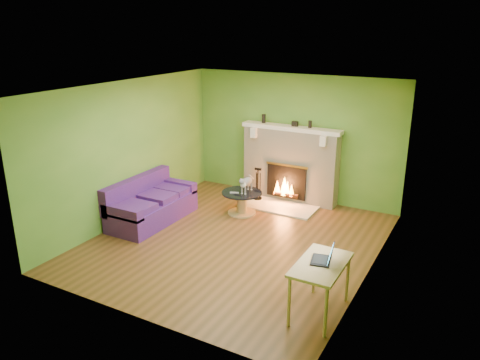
% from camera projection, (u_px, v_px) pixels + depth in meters
% --- Properties ---
extents(floor, '(5.00, 5.00, 0.00)m').
position_uv_depth(floor, '(236.00, 241.00, 8.00)').
color(floor, '#563818').
rests_on(floor, ground).
extents(ceiling, '(5.00, 5.00, 0.00)m').
position_uv_depth(ceiling, '(235.00, 88.00, 7.17)').
color(ceiling, white).
rests_on(ceiling, wall_back).
extents(wall_back, '(5.00, 0.00, 5.00)m').
position_uv_depth(wall_back, '(295.00, 138.00, 9.66)').
color(wall_back, '#46812A').
rests_on(wall_back, floor).
extents(wall_front, '(5.00, 0.00, 5.00)m').
position_uv_depth(wall_front, '(132.00, 223.00, 5.51)').
color(wall_front, '#46812A').
rests_on(wall_front, floor).
extents(wall_left, '(0.00, 5.00, 5.00)m').
position_uv_depth(wall_left, '(129.00, 152.00, 8.61)').
color(wall_left, '#46812A').
rests_on(wall_left, floor).
extents(wall_right, '(0.00, 5.00, 5.00)m').
position_uv_depth(wall_right, '(375.00, 191.00, 6.56)').
color(wall_right, '#46812A').
rests_on(wall_right, floor).
extents(window_frame, '(0.00, 1.20, 1.20)m').
position_uv_depth(window_frame, '(359.00, 194.00, 5.73)').
color(window_frame, silver).
rests_on(window_frame, wall_right).
extents(window_pane, '(0.00, 1.06, 1.06)m').
position_uv_depth(window_pane, '(358.00, 194.00, 5.74)').
color(window_pane, white).
rests_on(window_pane, wall_right).
extents(fireplace, '(2.10, 0.46, 1.58)m').
position_uv_depth(fireplace, '(290.00, 164.00, 9.68)').
color(fireplace, beige).
rests_on(fireplace, floor).
extents(hearth, '(1.50, 0.75, 0.03)m').
position_uv_depth(hearth, '(279.00, 206.00, 9.49)').
color(hearth, beige).
rests_on(hearth, floor).
extents(mantel, '(2.10, 0.28, 0.08)m').
position_uv_depth(mantel, '(291.00, 128.00, 9.42)').
color(mantel, silver).
rests_on(mantel, fireplace).
extents(sofa, '(0.86, 1.80, 0.81)m').
position_uv_depth(sofa, '(150.00, 205.00, 8.77)').
color(sofa, '#461B69').
rests_on(sofa, floor).
extents(coffee_table, '(0.78, 0.78, 0.44)m').
position_uv_depth(coffee_table, '(242.00, 201.00, 9.10)').
color(coffee_table, tan).
rests_on(coffee_table, floor).
extents(desk, '(0.56, 0.97, 0.72)m').
position_uv_depth(desk, '(321.00, 269.00, 5.82)').
color(desk, tan).
rests_on(desk, floor).
extents(cat, '(0.22, 0.56, 0.34)m').
position_uv_depth(cat, '(247.00, 184.00, 8.99)').
color(cat, slate).
rests_on(cat, coffee_table).
extents(remote_silver, '(0.17, 0.11, 0.02)m').
position_uv_depth(remote_silver, '(234.00, 193.00, 8.99)').
color(remote_silver, gray).
rests_on(remote_silver, coffee_table).
extents(remote_black, '(0.16, 0.05, 0.02)m').
position_uv_depth(remote_black, '(238.00, 195.00, 8.88)').
color(remote_black, black).
rests_on(remote_black, coffee_table).
extents(laptop, '(0.33, 0.37, 0.24)m').
position_uv_depth(laptop, '(321.00, 253.00, 5.80)').
color(laptop, black).
rests_on(laptop, desk).
extents(fire_tools, '(0.18, 0.18, 0.68)m').
position_uv_depth(fire_tools, '(258.00, 183.00, 9.76)').
color(fire_tools, black).
rests_on(fire_tools, hearth).
extents(mantel_vase_left, '(0.08, 0.08, 0.18)m').
position_uv_depth(mantel_vase_left, '(264.00, 119.00, 9.69)').
color(mantel_vase_left, black).
rests_on(mantel_vase_left, mantel).
extents(mantel_vase_right, '(0.07, 0.07, 0.14)m').
position_uv_depth(mantel_vase_right, '(310.00, 124.00, 9.23)').
color(mantel_vase_right, black).
rests_on(mantel_vase_right, mantel).
extents(mantel_box, '(0.12, 0.08, 0.10)m').
position_uv_depth(mantel_box, '(295.00, 124.00, 9.38)').
color(mantel_box, black).
rests_on(mantel_box, mantel).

